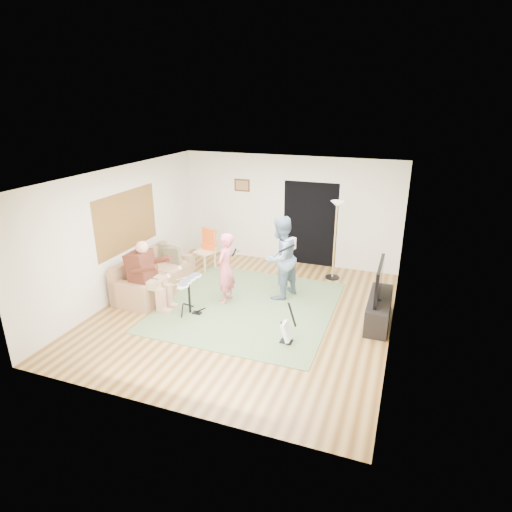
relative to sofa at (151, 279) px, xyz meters
The scene contains 19 objects.
floor 2.32m from the sofa, ahead, with size 6.00×6.00×0.00m, color brown.
walls 2.54m from the sofa, ahead, with size 5.50×6.00×2.70m, color beige, non-canonical shape.
ceiling 3.35m from the sofa, ahead, with size 6.00×6.00×0.00m, color white.
window_blinds 1.36m from the sofa, behind, with size 2.05×2.05×0.00m, color brown.
doorway 4.04m from the sofa, 44.18° to the left, with size 2.10×2.10×0.00m, color black.
picture_frame 3.37m from the sofa, 69.35° to the left, with size 0.42×0.03×0.32m, color #3F2314.
area_rug 2.27m from the sofa, ahead, with size 3.36×3.52×0.02m, color #546D42.
sofa is the anchor object (origin of this frame).
drummer 0.82m from the sofa, 57.06° to the right, with size 0.90×0.50×1.38m.
drum_kit 1.45m from the sofa, 26.75° to the right, with size 0.40×0.72×0.74m.
singer 1.81m from the sofa, ahead, with size 0.54×0.35×1.48m, color #D75D6E.
microphone 2.12m from the sofa, ahead, with size 0.06×0.06×0.24m, color black, non-canonical shape.
guitarist 2.87m from the sofa, 13.70° to the left, with size 0.86×0.67×1.76m, color slate.
guitar_held 3.14m from the sofa, 12.80° to the left, with size 0.12×0.60×0.26m, color white, non-canonical shape.
guitar_spare 3.54m from the sofa, 17.13° to the right, with size 0.28×0.25×0.77m.
torchiere_lamp 4.26m from the sofa, 29.93° to the left, with size 0.33×0.33×1.84m.
dining_chair 1.64m from the sofa, 70.90° to the left, with size 0.53×0.55×1.00m.
tv_cabinet 4.80m from the sofa, ahead, with size 0.40×1.40×0.50m, color black.
television 4.78m from the sofa, ahead, with size 0.06×1.13×0.65m, color black.
Camera 1 is at (2.81, -7.02, 3.97)m, focal length 30.00 mm.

